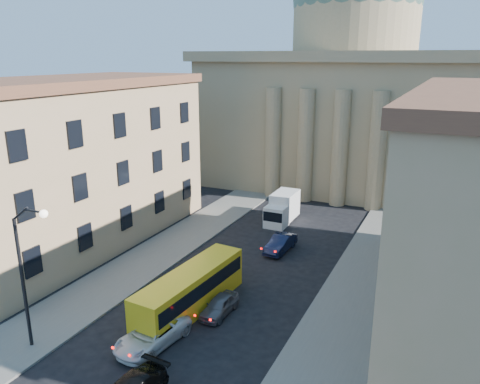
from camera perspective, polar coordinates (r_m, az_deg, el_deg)
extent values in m
cube|color=#5C5A54|center=(38.17, -13.67, -9.63)|extent=(5.00, 60.00, 0.15)
cube|color=#5C5A54|center=(31.48, 12.36, -15.50)|extent=(5.00, 60.00, 0.15)
cube|color=#927E5A|center=(66.36, 13.17, 8.52)|extent=(34.00, 26.00, 16.00)
cube|color=#927E5A|center=(65.82, 13.65, 15.77)|extent=(35.50, 27.50, 1.20)
cylinder|color=#927E5A|center=(65.92, 13.87, 18.90)|extent=(16.00, 16.00, 8.00)
cube|color=#927E5A|center=(72.22, -3.93, 7.49)|extent=(13.00, 13.00, 11.00)
cone|color=brown|center=(71.47, -4.05, 13.45)|extent=(26.02, 26.02, 4.00)
cylinder|color=#927E5A|center=(55.74, 4.04, 5.93)|extent=(1.80, 1.80, 13.00)
cylinder|color=#927E5A|center=(54.45, 7.99, 5.57)|extent=(1.80, 1.80, 13.00)
cylinder|color=#927E5A|center=(53.44, 12.09, 5.16)|extent=(1.80, 1.80, 13.00)
cylinder|color=#927E5A|center=(52.70, 16.33, 4.72)|extent=(1.80, 1.80, 13.00)
cube|color=tan|center=(44.22, -19.70, 2.96)|extent=(11.00, 26.00, 14.00)
cube|color=brown|center=(43.25, -20.64, 12.40)|extent=(11.60, 26.60, 0.80)
cylinder|color=black|center=(29.55, -24.90, -10.28)|extent=(0.20, 0.20, 8.00)
cylinder|color=black|center=(27.58, -25.22, -2.41)|extent=(1.30, 0.12, 0.96)
cylinder|color=black|center=(26.75, -23.92, -2.12)|extent=(1.30, 0.12, 0.12)
sphere|color=white|center=(26.22, -22.82, -2.47)|extent=(0.44, 0.44, 0.44)
imported|color=silver|center=(29.19, -10.62, -16.69)|extent=(2.97, 5.32, 1.41)
imported|color=#535358|center=(31.76, -2.51, -13.66)|extent=(1.56, 3.63, 1.22)
imported|color=black|center=(41.20, 4.95, -6.27)|extent=(1.80, 4.36, 1.40)
cube|color=gold|center=(32.02, -6.05, -11.87)|extent=(3.04, 10.07, 2.79)
cube|color=black|center=(31.81, -6.07, -11.15)|extent=(3.05, 9.53, 0.99)
cylinder|color=black|center=(30.57, -11.51, -15.65)|extent=(0.34, 0.92, 0.90)
cylinder|color=black|center=(29.57, -8.75, -16.70)|extent=(0.34, 0.92, 0.90)
cylinder|color=black|center=(35.54, -3.77, -10.53)|extent=(0.34, 0.92, 0.90)
cylinder|color=black|center=(34.67, -1.23, -11.22)|extent=(0.34, 0.92, 0.90)
cube|color=silver|center=(46.76, 4.46, -3.00)|extent=(2.06, 2.15, 2.14)
cube|color=black|center=(45.77, 4.01, -3.06)|extent=(1.96, 0.11, 0.98)
cube|color=silver|center=(48.75, 5.47, -1.60)|extent=(2.15, 3.75, 2.76)
cylinder|color=black|center=(46.97, 3.27, -3.75)|extent=(0.25, 0.80, 0.80)
cylinder|color=black|center=(46.39, 5.31, -4.06)|extent=(0.25, 0.80, 0.80)
cylinder|color=black|center=(50.12, 4.78, -2.48)|extent=(0.25, 0.80, 0.80)
cylinder|color=black|center=(49.57, 6.71, -2.75)|extent=(0.25, 0.80, 0.80)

